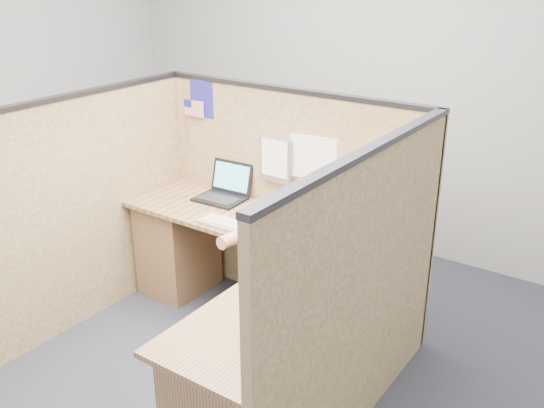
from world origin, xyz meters
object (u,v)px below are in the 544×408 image
Objects in this scene: l_desk at (248,300)px; mouse at (258,225)px; keyboard at (232,225)px; laptop at (225,190)px.

mouse reaches higher than l_desk.
keyboard is at bearing 144.53° from l_desk.
mouse is (-0.12, 0.27, 0.36)m from l_desk.
l_desk is at bearing -45.18° from laptop.
laptop reaches higher than l_desk.
keyboard reaches higher than l_desk.
l_desk is at bearing -65.46° from mouse.
keyboard is (-0.27, 0.19, 0.35)m from l_desk.
laptop is 2.88× the size of mouse.
l_desk is 4.25× the size of keyboard.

